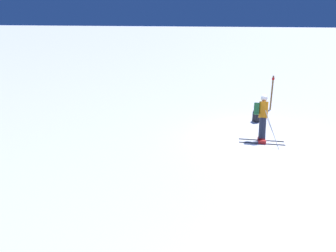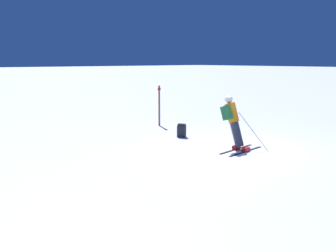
% 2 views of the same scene
% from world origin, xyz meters
% --- Properties ---
extents(ground_plane, '(300.00, 300.00, 0.00)m').
position_xyz_m(ground_plane, '(0.00, 0.00, 0.00)').
color(ground_plane, white).
extents(skier, '(1.34, 1.70, 1.75)m').
position_xyz_m(skier, '(-0.03, 0.05, 0.96)').
color(skier, black).
rests_on(skier, ground).
extents(spare_backpack, '(0.37, 0.34, 0.50)m').
position_xyz_m(spare_backpack, '(2.22, 0.19, 0.24)').
color(spare_backpack, black).
rests_on(spare_backpack, ground).
extents(trail_marker, '(0.13, 0.13, 1.75)m').
position_xyz_m(trail_marker, '(4.45, -0.53, 0.97)').
color(trail_marker, brown).
rests_on(trail_marker, ground).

